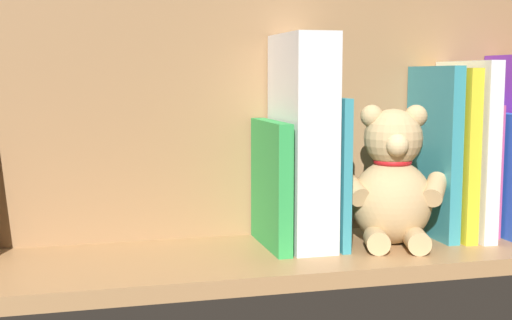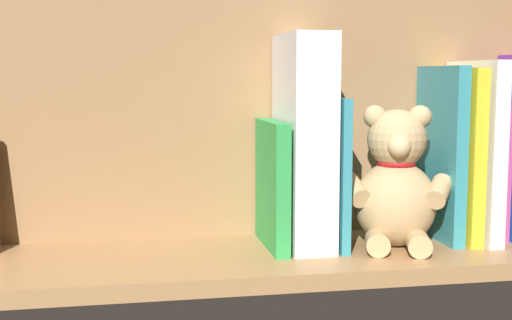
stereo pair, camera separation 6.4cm
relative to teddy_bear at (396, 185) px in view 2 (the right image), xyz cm
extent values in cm
cube|color=#A87A4C|center=(19.46, -1.08, -9.73)|extent=(111.85, 25.13, 2.20)
cube|color=#946B44|center=(19.46, -11.40, 11.16)|extent=(111.85, 1.50, 39.58)
cube|color=blue|center=(-18.42, -3.11, 0.43)|extent=(2.76, 14.27, 18.12)
cube|color=#B23F72|center=(-15.52, -4.31, 1.08)|extent=(1.99, 11.88, 19.41)
cube|color=silver|center=(-12.91, -2.73, 4.23)|extent=(2.18, 15.02, 25.72)
cube|color=yellow|center=(-10.37, -3.07, 3.70)|extent=(1.87, 14.36, 24.66)
cube|color=teal|center=(-8.01, -3.41, 3.86)|extent=(1.80, 13.67, 24.97)
ellipsoid|color=tan|center=(-0.09, -0.30, -2.68)|extent=(13.73, 12.93, 11.90)
sphere|color=tan|center=(-0.09, -0.30, 6.33)|extent=(8.18, 8.18, 8.18)
sphere|color=tan|center=(-3.03, 0.58, 9.40)|extent=(3.16, 3.16, 3.16)
sphere|color=tan|center=(2.85, -1.18, 9.40)|extent=(3.16, 3.16, 3.16)
sphere|color=#DBB77F|center=(0.91, 3.03, 5.72)|extent=(3.16, 3.16, 3.16)
cylinder|color=tan|center=(-5.08, 2.75, -0.60)|extent=(5.73, 6.35, 4.40)
cylinder|color=tan|center=(5.75, -0.49, -0.60)|extent=(3.12, 6.00, 4.40)
cylinder|color=tan|center=(-1.20, 5.32, -7.05)|extent=(4.31, 5.18, 3.16)
cylinder|color=tan|center=(3.93, 3.78, -7.05)|extent=(4.31, 5.18, 3.16)
torus|color=red|center=(-0.09, -0.30, 3.08)|extent=(6.76, 6.76, 0.93)
cube|color=teal|center=(8.32, -3.05, 1.69)|extent=(1.22, 14.38, 20.64)
cube|color=silver|center=(12.39, -2.93, 6.02)|extent=(5.88, 14.43, 29.30)
cube|color=green|center=(16.85, -2.98, 0.10)|extent=(1.99, 14.53, 17.47)
camera|label=1|loc=(42.69, 88.35, 15.02)|focal=48.88mm
camera|label=2|loc=(36.47, 89.74, 15.02)|focal=48.88mm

